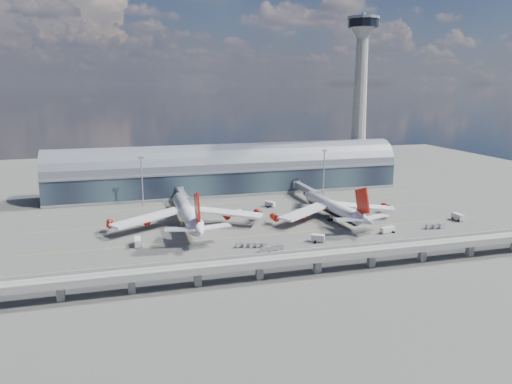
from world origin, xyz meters
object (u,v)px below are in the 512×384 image
object	(u,v)px
floodlight_mast_right	(324,171)
cargo_train_2	(435,226)
service_truck_5	(270,204)
cargo_train_0	(272,248)
control_tower	(360,100)
service_truck_2	(388,230)
airliner_right	(334,208)
service_truck_4	(239,213)
service_truck_0	(138,242)
service_truck_3	(458,217)
airliner_left	(188,213)
cargo_train_1	(251,245)
service_truck_1	(318,238)
floodlight_mast_left	(142,180)

from	to	relation	value
floodlight_mast_right	cargo_train_2	xyz separation A→B (m)	(19.12, -76.39, -12.64)
cargo_train_2	service_truck_5	bearing A→B (deg)	33.11
cargo_train_0	control_tower	bearing A→B (deg)	-25.43
service_truck_2	airliner_right	bearing A→B (deg)	10.60
service_truck_4	cargo_train_0	world-z (taller)	service_truck_4
service_truck_4	service_truck_5	distance (m)	23.16
control_tower	service_truck_0	world-z (taller)	control_tower
service_truck_3	service_truck_4	world-z (taller)	service_truck_3
service_truck_2	service_truck_0	bearing A→B (deg)	68.28
airliner_left	cargo_train_0	size ratio (longest dim) A/B	7.02
cargo_train_1	floodlight_mast_right	bearing A→B (deg)	-54.99
control_tower	cargo_train_2	bearing A→B (deg)	-98.65
service_truck_2	service_truck_5	world-z (taller)	service_truck_5
airliner_left	service_truck_2	distance (m)	85.75
airliner_left	cargo_train_0	distance (m)	47.76
service_truck_1	service_truck_3	xyz separation A→B (m)	(74.61, 12.21, 0.05)
service_truck_5	cargo_train_0	world-z (taller)	service_truck_5
airliner_left	service_truck_5	xyz separation A→B (m)	(45.86, 25.90, -4.90)
service_truck_2	cargo_train_0	world-z (taller)	service_truck_2
floodlight_mast_left	service_truck_3	size ratio (longest dim) A/B	4.03
service_truck_1	control_tower	bearing A→B (deg)	-4.52
service_truck_0	service_truck_4	distance (m)	59.18
control_tower	service_truck_5	size ratio (longest dim) A/B	17.67
floodlight_mast_left	cargo_train_2	world-z (taller)	floodlight_mast_left
service_truck_4	cargo_train_2	size ratio (longest dim) A/B	0.54
service_truck_0	service_truck_1	size ratio (longest dim) A/B	1.26
floodlight_mast_left	service_truck_0	size ratio (longest dim) A/B	3.56
airliner_right	cargo_train_1	world-z (taller)	airliner_right
service_truck_3	airliner_right	bearing A→B (deg)	161.93
control_tower	floodlight_mast_right	world-z (taller)	control_tower
service_truck_0	service_truck_2	distance (m)	102.87
service_truck_0	airliner_right	bearing A→B (deg)	11.13
floodlight_mast_right	airliner_left	xyz separation A→B (m)	(-83.47, -44.93, -7.35)
airliner_left	airliner_right	xyz separation A→B (m)	(67.01, -5.18, -1.01)
control_tower	service_truck_1	bearing A→B (deg)	-123.74
airliner_right	service_truck_5	distance (m)	37.79
service_truck_5	cargo_train_1	size ratio (longest dim) A/B	0.48
service_truck_2	service_truck_3	bearing A→B (deg)	-93.64
airliner_left	cargo_train_1	distance (m)	39.46
cargo_train_1	airliner_left	bearing A→B (deg)	13.61
service_truck_2	service_truck_4	size ratio (longest dim) A/B	1.53
service_truck_4	service_truck_5	bearing A→B (deg)	47.94
service_truck_3	cargo_train_1	distance (m)	102.58
airliner_left	cargo_train_1	bearing A→B (deg)	-60.41
floodlight_mast_left	service_truck_5	distance (m)	66.37
airliner_right	service_truck_1	distance (m)	36.14
service_truck_0	service_truck_1	bearing A→B (deg)	-10.32
service_truck_0	service_truck_5	distance (m)	82.34
floodlight_mast_right	service_truck_1	xyz separation A→B (m)	(-36.92, -79.67, -12.11)
airliner_left	service_truck_0	world-z (taller)	airliner_left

